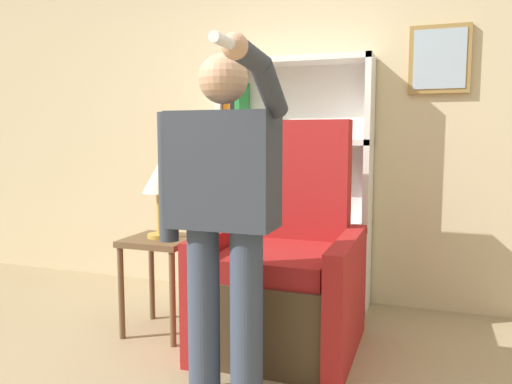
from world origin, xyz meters
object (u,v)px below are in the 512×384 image
Objects in this scene: table_lamp at (159,183)px; armchair at (285,277)px; side_table at (161,256)px; person_standing at (223,206)px; bookcase at (282,184)px.

armchair is at bearing 6.23° from table_lamp.
armchair is 0.78m from side_table.
side_table is at bearing -75.96° from table_lamp.
side_table is (-0.68, 0.62, -0.43)m from person_standing.
person_standing is 0.92m from table_lamp.
side_table is (-0.53, -0.85, -0.39)m from bookcase.
armchair is 0.94m from table_lamp.
bookcase is 1.00m from table_lamp.
side_table is 1.30× the size of table_lamp.
bookcase is 2.95× the size of side_table.
bookcase is 1.34× the size of armchair.
table_lamp is at bearing -121.66° from bookcase.
person_standing is 1.02m from side_table.
armchair is 0.87m from person_standing.
person_standing is at bearing -42.09° from table_lamp.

